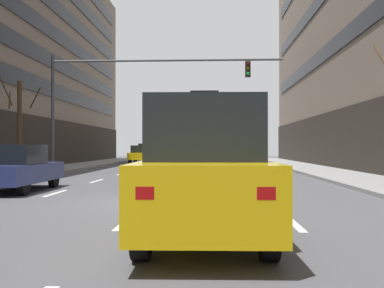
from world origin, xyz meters
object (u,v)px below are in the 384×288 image
at_px(traffic_signal_0, 127,86).
at_px(car_driving_2, 212,155).
at_px(taxi_driving_0, 176,152).
at_px(taxi_driving_1, 141,154).
at_px(street_tree_1, 19,124).
at_px(taxi_driving_4, 204,170).
at_px(car_driving_3, 17,168).

bearing_deg(traffic_signal_0, car_driving_2, 71.86).
bearing_deg(taxi_driving_0, taxi_driving_1, -176.06).
height_order(traffic_signal_0, street_tree_1, traffic_signal_0).
xyz_separation_m(taxi_driving_0, taxi_driving_4, (3.21, -33.05, 0.11)).
bearing_deg(traffic_signal_0, car_driving_3, -102.39).
xyz_separation_m(car_driving_3, taxi_driving_4, (6.44, -7.06, 0.34)).
relative_size(taxi_driving_1, taxi_driving_4, 0.95).
bearing_deg(street_tree_1, taxi_driving_0, 71.59).
distance_m(traffic_signal_0, street_tree_1, 5.92).
distance_m(taxi_driving_0, car_driving_3, 26.19).
relative_size(car_driving_2, taxi_driving_4, 0.98).
relative_size(car_driving_3, street_tree_1, 0.84).
bearing_deg(car_driving_2, car_driving_3, -105.96).
bearing_deg(taxi_driving_1, taxi_driving_4, -78.85).
distance_m(car_driving_2, taxi_driving_4, 30.28).
distance_m(car_driving_2, street_tree_1, 19.08).
xyz_separation_m(taxi_driving_1, traffic_signal_0, (2.00, -16.79, 4.04)).
xyz_separation_m(car_driving_2, car_driving_3, (-6.64, -23.22, -0.05)).
bearing_deg(car_driving_3, street_tree_1, 114.24).
bearing_deg(taxi_driving_4, car_driving_3, 132.38).
height_order(car_driving_2, taxi_driving_4, taxi_driving_4).
height_order(taxi_driving_1, car_driving_3, taxi_driving_1).
height_order(car_driving_2, street_tree_1, street_tree_1).
xyz_separation_m(car_driving_3, traffic_signal_0, (1.97, 8.97, 4.08)).
bearing_deg(taxi_driving_0, car_driving_3, -97.08).
xyz_separation_m(taxi_driving_1, car_driving_2, (6.67, -2.55, 0.01)).
distance_m(taxi_driving_1, street_tree_1, 19.18).
bearing_deg(car_driving_3, car_driving_2, 74.04).
relative_size(traffic_signal_0, street_tree_1, 2.52).
bearing_deg(taxi_driving_1, car_driving_3, -89.94).
relative_size(taxi_driving_0, traffic_signal_0, 0.33).
relative_size(car_driving_2, street_tree_1, 0.90).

